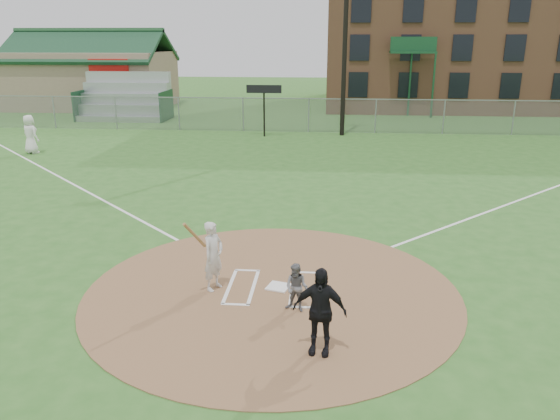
# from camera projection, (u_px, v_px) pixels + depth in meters

# --- Properties ---
(ground) EXTENTS (140.00, 140.00, 0.00)m
(ground) POSITION_uv_depth(u_px,v_px,m) (272.00, 291.00, 12.33)
(ground) COLOR #2E6221
(ground) RESTS_ON ground
(dirt_circle) EXTENTS (8.40, 8.40, 0.02)m
(dirt_circle) POSITION_uv_depth(u_px,v_px,m) (272.00, 291.00, 12.33)
(dirt_circle) COLOR #8D6542
(dirt_circle) RESTS_ON ground
(home_plate) EXTENTS (0.60, 0.60, 0.03)m
(home_plate) POSITION_uv_depth(u_px,v_px,m) (278.00, 287.00, 12.47)
(home_plate) COLOR white
(home_plate) RESTS_ON dirt_circle
(foul_line_first) EXTENTS (17.04, 17.04, 0.01)m
(foul_line_first) POSITION_uv_depth(u_px,v_px,m) (539.00, 193.00, 20.13)
(foul_line_first) COLOR white
(foul_line_first) RESTS_ON ground
(foul_line_third) EXTENTS (17.04, 17.04, 0.01)m
(foul_line_third) POSITION_uv_depth(u_px,v_px,m) (69.00, 182.00, 21.62)
(foul_line_third) COLOR white
(foul_line_third) RESTS_ON ground
(catcher) EXTENTS (0.61, 0.54, 1.04)m
(catcher) POSITION_uv_depth(u_px,v_px,m) (297.00, 288.00, 11.27)
(catcher) COLOR slate
(catcher) RESTS_ON dirt_circle
(umpire) EXTENTS (1.02, 0.55, 1.65)m
(umpire) POSITION_uv_depth(u_px,v_px,m) (320.00, 311.00, 9.67)
(umpire) COLOR black
(umpire) RESTS_ON dirt_circle
(ondeck_player) EXTENTS (1.10, 0.95, 1.89)m
(ondeck_player) POSITION_uv_depth(u_px,v_px,m) (30.00, 134.00, 26.78)
(ondeck_player) COLOR white
(ondeck_player) RESTS_ON ground
(batters_boxes) EXTENTS (2.08, 1.88, 0.01)m
(batters_boxes) POSITION_uv_depth(u_px,v_px,m) (273.00, 287.00, 12.46)
(batters_boxes) COLOR white
(batters_boxes) RESTS_ON dirt_circle
(batter_at_plate) EXTENTS (0.80, 1.01, 1.78)m
(batter_at_plate) POSITION_uv_depth(u_px,v_px,m) (213.00, 256.00, 12.17)
(batter_at_plate) COLOR silver
(batter_at_plate) RESTS_ON dirt_circle
(outfield_fence) EXTENTS (56.08, 0.08, 2.03)m
(outfield_fence) POSITION_uv_depth(u_px,v_px,m) (309.00, 115.00, 32.92)
(outfield_fence) COLOR slate
(outfield_fence) RESTS_ON ground
(bleachers) EXTENTS (6.08, 3.20, 3.20)m
(bleachers) POSITION_uv_depth(u_px,v_px,m) (124.00, 96.00, 37.81)
(bleachers) COLOR #B7BABF
(bleachers) RESTS_ON ground
(clubhouse) EXTENTS (12.20, 8.71, 6.23)m
(clubhouse) POSITION_uv_depth(u_px,v_px,m) (93.00, 77.00, 44.44)
(clubhouse) COLOR #9C8369
(clubhouse) RESTS_ON ground
(brick_warehouse) EXTENTS (30.00, 17.17, 15.00)m
(brick_warehouse) POSITION_uv_depth(u_px,v_px,m) (512.00, 12.00, 44.80)
(brick_warehouse) COLOR #9A6042
(brick_warehouse) RESTS_ON ground
(light_pole) EXTENTS (1.20, 0.30, 12.22)m
(light_pole) POSITION_uv_depth(u_px,v_px,m) (346.00, 16.00, 30.12)
(light_pole) COLOR black
(light_pole) RESTS_ON ground
(scoreboard_sign) EXTENTS (2.00, 0.10, 2.93)m
(scoreboard_sign) POSITION_uv_depth(u_px,v_px,m) (264.00, 95.00, 31.00)
(scoreboard_sign) COLOR black
(scoreboard_sign) RESTS_ON ground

